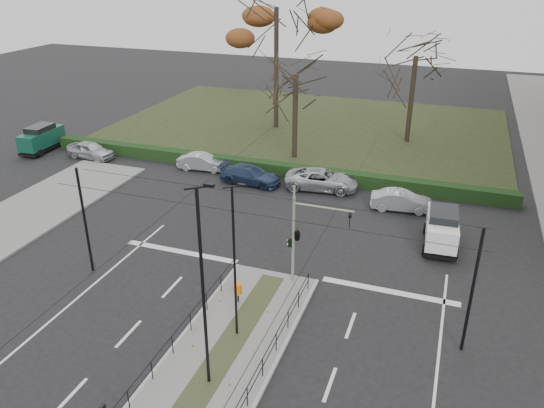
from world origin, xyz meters
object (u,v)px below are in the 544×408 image
Objects in this scene: parked_car_second at (203,162)px; bare_tree_near at (296,81)px; parked_car_first at (90,150)px; parked_car_third at (250,175)px; parked_car_fourth at (322,180)px; rust_tree at (276,7)px; bare_tree_center at (415,63)px; streetlamp_median_far at (235,262)px; litter_bin at (238,289)px; green_van at (42,138)px; traffic_light at (299,234)px; white_van at (442,227)px; parked_car_fifth at (402,201)px; streetlamp_median_near at (203,289)px.

bare_tree_near reaches higher than parked_car_second.
parked_car_third is (14.82, -0.59, -0.03)m from parked_car_first.
parked_car_third is 0.89× the size of parked_car_fourth.
rust_tree reaches higher than bare_tree_center.
streetlamp_median_far reaches higher than parked_car_second.
litter_bin is at bearing -122.09° from parked_car_first.
green_van is (-25.14, 15.31, 0.33)m from litter_bin.
traffic_light is 1.21× the size of parked_car_second.
bare_tree_center is at bearing 82.78° from streetlamp_median_far.
white_van reaches higher than parked_car_first.
litter_bin is at bearing -31.33° from green_van.
bare_tree_center is 2.49× the size of parked_car_fifth.
parked_car_fifth is (6.19, 13.60, -0.20)m from litter_bin.
parked_car_third reaches higher than parked_car_fifth.
streetlamp_median_far is 0.80× the size of bare_tree_near.
parked_car_fourth is (10.01, -0.60, 0.08)m from parked_car_second.
green_van reaches higher than parked_car_first.
parked_car_third is at bearing -87.24° from parked_car_first.
streetlamp_median_near is 1.83× the size of parked_car_third.
streetlamp_median_near is at bearing -96.37° from bare_tree_center.
bare_tree_center reaches higher than parked_car_first.
white_van is (14.12, -5.08, 0.51)m from parked_car_third.
streetlamp_median_near is 21.21m from parked_car_third.
parked_car_fourth reaches higher than parked_car_first.
streetlamp_median_far reaches higher than parked_car_fourth.
streetlamp_median_near is at bearing 176.08° from parked_car_fourth.
bare_tree_near is at bearing 14.88° from green_van.
parked_car_first is at bearing 168.92° from white_van.
rust_tree is (-10.31, 26.16, 8.45)m from traffic_light.
green_van is (-20.00, 0.79, 0.52)m from parked_car_third.
streetlamp_median_far reaches higher than litter_bin.
green_van is at bearing 170.25° from white_van.
traffic_light is at bearing -72.06° from bare_tree_near.
parked_car_second is 0.84× the size of parked_car_third.
litter_bin is at bearing 111.87° from streetlamp_median_far.
bare_tree_near reaches higher than litter_bin.
white_van is 17.97m from bare_tree_near.
parked_car_second is at bearing 2.20° from green_van.
rust_tree reaches higher than parked_car_fifth.
litter_bin is 29.71m from bare_tree_center.
green_van is at bearing -156.07° from bare_tree_center.
traffic_light is at bearing -134.94° from white_van.
parked_car_fourth is at bearing -77.53° from parked_car_third.
parked_car_third is 1.04× the size of green_van.
white_van is 0.42× the size of bare_tree_center.
parked_car_fourth is at bearing 89.26° from litter_bin.
white_van reaches higher than parked_car_fifth.
parked_car_third is at bearing 78.56° from parked_car_fifth.
traffic_light is 0.47× the size of bare_tree_center.
traffic_light reaches higher than litter_bin.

